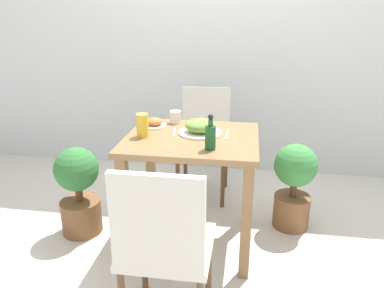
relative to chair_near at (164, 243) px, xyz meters
name	(u,v)px	position (x,y,z in m)	size (l,w,h in m)	color
ground_plane	(192,241)	(0.01, 0.76, -0.50)	(16.00, 16.00, 0.00)	beige
wall_back	(214,33)	(0.01, 2.08, 0.80)	(8.00, 0.05, 2.60)	silver
dining_table	(192,158)	(0.01, 0.76, 0.11)	(0.81, 0.71, 0.76)	olive
chair_near	(164,243)	(0.00, 0.00, 0.00)	(0.42, 0.42, 0.89)	silver
chair_far	(204,136)	(0.00, 1.53, 0.00)	(0.42, 0.42, 0.89)	silver
food_plate	(200,127)	(0.05, 0.83, 0.30)	(0.27, 0.27, 0.09)	white
side_plate	(154,123)	(-0.27, 0.92, 0.28)	(0.16, 0.16, 0.06)	white
drink_cup	(175,117)	(-0.15, 1.04, 0.30)	(0.08, 0.08, 0.08)	silver
juice_glass	(142,125)	(-0.29, 0.72, 0.33)	(0.07, 0.07, 0.14)	gold
sauce_bottle	(210,136)	(0.15, 0.55, 0.33)	(0.06, 0.06, 0.20)	#194C23
fork_utensil	(174,132)	(-0.11, 0.83, 0.26)	(0.04, 0.17, 0.00)	silver
spoon_utensil	(227,134)	(0.22, 0.83, 0.26)	(0.02, 0.20, 0.00)	silver
potted_plant_left	(79,189)	(-0.78, 0.77, -0.17)	(0.30, 0.30, 0.63)	brown
potted_plant_right	(294,183)	(0.69, 1.06, -0.16)	(0.30, 0.30, 0.63)	brown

